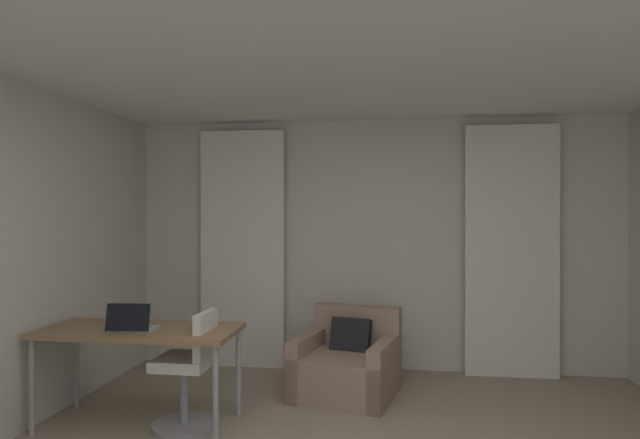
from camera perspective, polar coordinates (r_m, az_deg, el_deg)
The scene contains 7 objects.
wall_window at distance 5.52m, azimuth 5.78°, elevation -2.70°, with size 5.12×0.06×2.60m.
curtain_left_panel at distance 5.61m, azimuth -8.46°, elevation -3.16°, with size 0.90×0.06×2.50m.
curtain_right_panel at distance 5.53m, azimuth 20.16°, elevation -3.23°, with size 0.90×0.06×2.50m.
armchair at distance 4.86m, azimuth 3.02°, elevation -15.63°, with size 1.00×0.99×0.75m.
desk at distance 4.30m, azimuth -19.06°, elevation -11.90°, with size 1.49×0.65×0.74m.
desk_chair at distance 4.21m, azimuth -14.07°, elevation -16.24°, with size 0.48×0.48×0.88m.
laptop at distance 4.19m, azimuth -19.83°, elevation -10.79°, with size 0.34×0.27×0.22m.
Camera 1 is at (0.17, -2.48, 1.59)m, focal length 29.34 mm.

